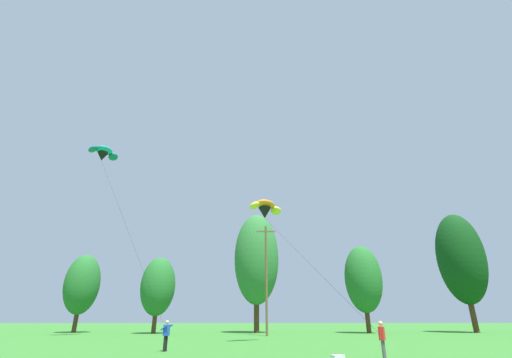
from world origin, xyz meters
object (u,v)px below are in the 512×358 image
Objects in this scene: kite_flyer_mid at (382,337)px; parafoil_kite_mid_orange at (265,209)px; parafoil_kite_high_teal at (103,153)px; kite_flyer_near at (166,333)px; utility_pole at (266,276)px.

kite_flyer_mid is 15.51m from parafoil_kite_mid_orange.
parafoil_kite_high_teal is at bearing 157.73° from parafoil_kite_mid_orange.
kite_flyer_mid is 0.14× the size of parafoil_kite_mid_orange.
kite_flyer_mid is at bearing -20.91° from kite_flyer_near.
parafoil_kite_high_teal reaches higher than parafoil_kite_mid_orange.
parafoil_kite_high_teal reaches higher than kite_flyer_near.
kite_flyer_near is at bearing -111.20° from utility_pole.
parafoil_kite_mid_orange reaches higher than kite_flyer_near.
parafoil_kite_high_teal reaches higher than utility_pole.
parafoil_kite_high_teal is 1.54× the size of parafoil_kite_mid_orange.
utility_pole is 23.69m from parafoil_kite_high_teal.
parafoil_kite_high_teal is at bearing -171.01° from utility_pole.
utility_pole is 22.72m from kite_flyer_mid.
kite_flyer_mid is 0.09× the size of parafoil_kite_high_teal.
utility_pole is at bearing 87.38° from parafoil_kite_mid_orange.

